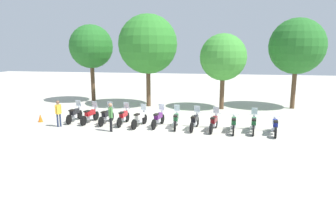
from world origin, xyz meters
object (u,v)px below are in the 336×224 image
at_px(tree_1, 148,44).
at_px(person_1, 58,112).
at_px(motorcycle_4, 140,118).
at_px(tree_0, 91,47).
at_px(motorcycle_0, 75,114).
at_px(person_0, 111,115).
at_px(traffic_cone, 40,118).
at_px(tree_2, 223,57).
at_px(motorcycle_6, 176,120).
at_px(motorcycle_11, 275,126).
at_px(tree_3, 297,46).
at_px(motorcycle_3, 123,117).
at_px(motorcycle_10, 254,124).
at_px(motorcycle_1, 90,115).
at_px(motorcycle_8, 214,122).
at_px(motorcycle_7, 195,121).
at_px(motorcycle_9, 234,124).
at_px(motorcycle_5, 158,118).
at_px(motorcycle_2, 107,116).

bearing_deg(tree_1, person_1, -117.09).
relative_size(motorcycle_4, tree_0, 0.31).
relative_size(motorcycle_0, person_0, 1.26).
bearing_deg(traffic_cone, tree_2, 28.72).
xyz_separation_m(motorcycle_4, motorcycle_6, (2.33, 0.02, 0.00)).
distance_m(motorcycle_11, tree_3, 9.89).
bearing_deg(tree_2, motorcycle_0, -148.23).
bearing_deg(motorcycle_4, person_1, 110.93).
distance_m(motorcycle_3, person_1, 4.09).
bearing_deg(person_0, motorcycle_10, -27.57).
distance_m(tree_0, traffic_cone, 9.39).
xyz_separation_m(motorcycle_0, motorcycle_3, (3.52, -0.23, 0.00)).
height_order(motorcycle_1, motorcycle_8, same).
height_order(tree_1, tree_2, tree_1).
height_order(motorcycle_0, tree_3, tree_3).
distance_m(motorcycle_4, motorcycle_7, 3.52).
bearing_deg(motorcycle_7, tree_2, -5.34).
bearing_deg(tree_3, motorcycle_9, -121.56).
xyz_separation_m(motorcycle_4, motorcycle_5, (1.17, 0.20, 0.00)).
height_order(motorcycle_0, motorcycle_10, same).
height_order(motorcycle_2, traffic_cone, motorcycle_2).
distance_m(motorcycle_2, motorcycle_8, 7.06).
bearing_deg(traffic_cone, motorcycle_10, -1.18).
relative_size(motorcycle_5, motorcycle_9, 0.99).
bearing_deg(motorcycle_5, motorcycle_0, 95.30).
bearing_deg(motorcycle_10, motorcycle_3, 92.28).
distance_m(motorcycle_1, tree_0, 9.42).
bearing_deg(tree_2, person_1, -143.25).
height_order(motorcycle_6, tree_1, tree_1).
xyz_separation_m(motorcycle_10, tree_2, (-1.87, 6.91, 3.64)).
relative_size(motorcycle_3, motorcycle_8, 1.01).
height_order(motorcycle_7, tree_2, tree_2).
relative_size(motorcycle_7, person_0, 1.26).
height_order(person_1, traffic_cone, person_1).
relative_size(motorcycle_4, motorcycle_6, 0.99).
bearing_deg(motorcycle_9, person_1, 95.60).
bearing_deg(motorcycle_6, motorcycle_4, 87.24).
bearing_deg(motorcycle_0, motorcycle_8, -93.91).
bearing_deg(person_1, motorcycle_3, 64.38).
bearing_deg(tree_2, motorcycle_3, -135.02).
xyz_separation_m(person_0, person_1, (-3.65, 0.55, -0.03)).
height_order(motorcycle_3, motorcycle_10, same).
xyz_separation_m(motorcycle_11, tree_3, (2.71, 8.38, 4.51)).
distance_m(motorcycle_1, tree_3, 16.83).
bearing_deg(person_0, motorcycle_8, -24.61).
xyz_separation_m(tree_1, tree_2, (6.16, -0.26, -1.02)).
bearing_deg(tree_3, motorcycle_8, -127.49).
relative_size(motorcycle_4, motorcycle_11, 0.99).
bearing_deg(motorcycle_5, tree_3, -42.80).
distance_m(motorcycle_0, motorcycle_1, 1.19).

